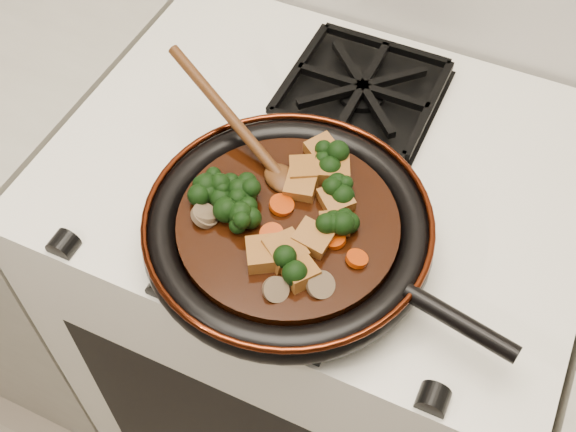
% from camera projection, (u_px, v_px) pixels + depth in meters
% --- Properties ---
extents(stove, '(0.76, 0.60, 0.90)m').
position_uv_depth(stove, '(316.00, 314.00, 1.39)').
color(stove, white).
rests_on(stove, ground).
extents(burner_grate_front, '(0.23, 0.23, 0.03)m').
position_uv_depth(burner_grate_front, '(284.00, 228.00, 0.94)').
color(burner_grate_front, black).
rests_on(burner_grate_front, stove).
extents(burner_grate_back, '(0.23, 0.23, 0.03)m').
position_uv_depth(burner_grate_back, '(362.00, 91.00, 1.09)').
color(burner_grate_back, black).
rests_on(burner_grate_back, stove).
extents(skillet, '(0.49, 0.37, 0.05)m').
position_uv_depth(skillet, '(289.00, 229.00, 0.90)').
color(skillet, black).
rests_on(skillet, burner_grate_front).
extents(braising_sauce, '(0.28, 0.28, 0.02)m').
position_uv_depth(braising_sauce, '(288.00, 226.00, 0.90)').
color(braising_sauce, black).
rests_on(braising_sauce, skillet).
extents(tofu_cube_0, '(0.06, 0.06, 0.03)m').
position_uv_depth(tofu_cube_0, '(266.00, 254.00, 0.85)').
color(tofu_cube_0, brown).
rests_on(tofu_cube_0, braising_sauce).
extents(tofu_cube_1, '(0.05, 0.04, 0.03)m').
position_uv_depth(tofu_cube_1, '(313.00, 239.00, 0.86)').
color(tofu_cube_1, brown).
rests_on(tofu_cube_1, braising_sauce).
extents(tofu_cube_2, '(0.06, 0.06, 0.03)m').
position_uv_depth(tofu_cube_2, '(332.00, 169.00, 0.93)').
color(tofu_cube_2, brown).
rests_on(tofu_cube_2, braising_sauce).
extents(tofu_cube_3, '(0.05, 0.05, 0.03)m').
position_uv_depth(tofu_cube_3, '(299.00, 272.00, 0.84)').
color(tofu_cube_3, brown).
rests_on(tofu_cube_3, braising_sauce).
extents(tofu_cube_4, '(0.05, 0.04, 0.02)m').
position_uv_depth(tofu_cube_4, '(334.00, 224.00, 0.88)').
color(tofu_cube_4, brown).
rests_on(tofu_cube_4, braising_sauce).
extents(tofu_cube_5, '(0.05, 0.05, 0.03)m').
position_uv_depth(tofu_cube_5, '(323.00, 151.00, 0.95)').
color(tofu_cube_5, brown).
rests_on(tofu_cube_5, braising_sauce).
extents(tofu_cube_6, '(0.05, 0.05, 0.03)m').
position_uv_depth(tofu_cube_6, '(304.00, 171.00, 0.93)').
color(tofu_cube_6, brown).
rests_on(tofu_cube_6, braising_sauce).
extents(tofu_cube_7, '(0.05, 0.05, 0.03)m').
position_uv_depth(tofu_cube_7, '(301.00, 186.00, 0.91)').
color(tofu_cube_7, brown).
rests_on(tofu_cube_7, braising_sauce).
extents(tofu_cube_8, '(0.05, 0.06, 0.03)m').
position_uv_depth(tofu_cube_8, '(336.00, 200.00, 0.90)').
color(tofu_cube_8, brown).
rests_on(tofu_cube_8, braising_sauce).
extents(tofu_cube_9, '(0.06, 0.06, 0.03)m').
position_uv_depth(tofu_cube_9, '(285.00, 252.00, 0.85)').
color(tofu_cube_9, brown).
rests_on(tofu_cube_9, braising_sauce).
extents(broccoli_floret_0, '(0.08, 0.08, 0.05)m').
position_uv_depth(broccoli_floret_0, '(219.00, 188.00, 0.91)').
color(broccoli_floret_0, black).
rests_on(broccoli_floret_0, braising_sauce).
extents(broccoli_floret_1, '(0.08, 0.08, 0.06)m').
position_uv_depth(broccoli_floret_1, '(336.00, 228.00, 0.87)').
color(broccoli_floret_1, black).
rests_on(broccoli_floret_1, braising_sauce).
extents(broccoli_floret_2, '(0.09, 0.08, 0.06)m').
position_uv_depth(broccoli_floret_2, '(290.00, 269.00, 0.84)').
color(broccoli_floret_2, black).
rests_on(broccoli_floret_2, braising_sauce).
extents(broccoli_floret_3, '(0.08, 0.09, 0.07)m').
position_uv_depth(broccoli_floret_3, '(209.00, 192.00, 0.91)').
color(broccoli_floret_3, black).
rests_on(broccoli_floret_3, braising_sauce).
extents(broccoli_floret_4, '(0.06, 0.07, 0.06)m').
position_uv_depth(broccoli_floret_4, '(244.00, 218.00, 0.88)').
color(broccoli_floret_4, black).
rests_on(broccoli_floret_4, braising_sauce).
extents(broccoli_floret_5, '(0.08, 0.08, 0.05)m').
position_uv_depth(broccoli_floret_5, '(239.00, 187.00, 0.91)').
color(broccoli_floret_5, black).
rests_on(broccoli_floret_5, braising_sauce).
extents(broccoli_floret_6, '(0.08, 0.08, 0.07)m').
position_uv_depth(broccoli_floret_6, '(248.00, 200.00, 0.90)').
color(broccoli_floret_6, black).
rests_on(broccoli_floret_6, braising_sauce).
extents(broccoli_floret_7, '(0.09, 0.08, 0.07)m').
position_uv_depth(broccoli_floret_7, '(337.00, 193.00, 0.90)').
color(broccoli_floret_7, black).
rests_on(broccoli_floret_7, braising_sauce).
extents(broccoli_floret_8, '(0.09, 0.09, 0.06)m').
position_uv_depth(broccoli_floret_8, '(233.00, 218.00, 0.88)').
color(broccoli_floret_8, black).
rests_on(broccoli_floret_8, braising_sauce).
extents(broccoli_floret_9, '(0.08, 0.08, 0.06)m').
position_uv_depth(broccoli_floret_9, '(325.00, 161.00, 0.93)').
color(broccoli_floret_9, black).
rests_on(broccoli_floret_9, braising_sauce).
extents(carrot_coin_0, '(0.03, 0.03, 0.01)m').
position_uv_depth(carrot_coin_0, '(282.00, 205.00, 0.90)').
color(carrot_coin_0, '#A92F04').
rests_on(carrot_coin_0, braising_sauce).
extents(carrot_coin_1, '(0.03, 0.03, 0.01)m').
position_uv_depth(carrot_coin_1, '(272.00, 234.00, 0.87)').
color(carrot_coin_1, '#A92F04').
rests_on(carrot_coin_1, braising_sauce).
extents(carrot_coin_2, '(0.03, 0.03, 0.01)m').
position_uv_depth(carrot_coin_2, '(334.00, 156.00, 0.95)').
color(carrot_coin_2, '#A92F04').
rests_on(carrot_coin_2, braising_sauce).
extents(carrot_coin_3, '(0.03, 0.03, 0.02)m').
position_uv_depth(carrot_coin_3, '(357.00, 259.00, 0.85)').
color(carrot_coin_3, '#A92F04').
rests_on(carrot_coin_3, braising_sauce).
extents(carrot_coin_4, '(0.03, 0.03, 0.01)m').
position_uv_depth(carrot_coin_4, '(335.00, 240.00, 0.87)').
color(carrot_coin_4, '#A92F04').
rests_on(carrot_coin_4, braising_sauce).
extents(mushroom_slice_0, '(0.04, 0.05, 0.02)m').
position_uv_depth(mushroom_slice_0, '(321.00, 285.00, 0.83)').
color(mushroom_slice_0, brown).
rests_on(mushroom_slice_0, braising_sauce).
extents(mushroom_slice_1, '(0.03, 0.03, 0.02)m').
position_uv_depth(mushroom_slice_1, '(205.00, 215.00, 0.89)').
color(mushroom_slice_1, brown).
rests_on(mushroom_slice_1, braising_sauce).
extents(mushroom_slice_2, '(0.05, 0.05, 0.02)m').
position_uv_depth(mushroom_slice_2, '(205.00, 216.00, 0.89)').
color(mushroom_slice_2, brown).
rests_on(mushroom_slice_2, braising_sauce).
extents(mushroom_slice_3, '(0.04, 0.04, 0.02)m').
position_uv_depth(mushroom_slice_3, '(276.00, 289.00, 0.82)').
color(mushroom_slice_3, brown).
rests_on(mushroom_slice_3, braising_sauce).
extents(wooden_spoon, '(0.15, 0.09, 0.24)m').
position_uv_depth(wooden_spoon, '(250.00, 140.00, 0.94)').
color(wooden_spoon, '#49270F').
rests_on(wooden_spoon, braising_sauce).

